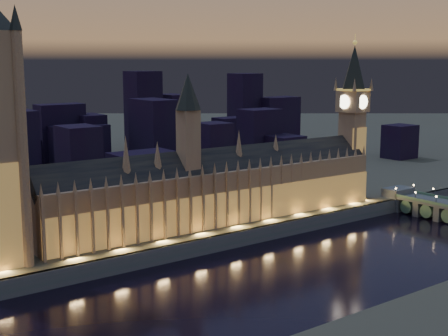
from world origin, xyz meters
TOP-DOWN VIEW (x-y plane):
  - ground_plane at (0.00, 0.00)m, footprint 2000.00×2000.00m
  - embankment_wall at (0.00, 41.00)m, footprint 2000.00×2.50m
  - palace_of_westminster at (7.14, 61.74)m, footprint 202.00×24.74m
  - elizabeth_tower at (108.00, 61.92)m, footprint 18.00×18.00m
  - city_backdrop at (32.13, 246.20)m, footprint 488.58×215.63m

SIDE VIEW (x-z plane):
  - ground_plane at x=0.00m, z-range 0.00..0.00m
  - embankment_wall at x=0.00m, z-range 0.00..8.00m
  - palace_of_westminster at x=7.14m, z-range -12.63..65.37m
  - city_backdrop at x=32.13m, z-range -6.76..67.89m
  - elizabeth_tower at x=108.00m, z-range 13.53..113.28m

